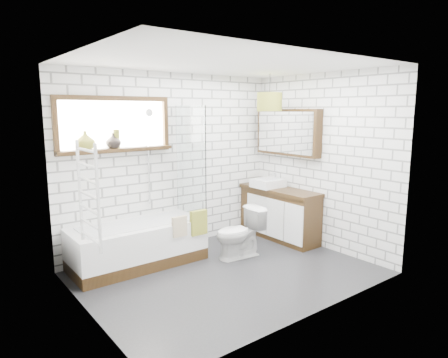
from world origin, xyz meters
TOP-DOWN VIEW (x-y plane):
  - floor at (0.00, 0.00)m, footprint 3.40×2.60m
  - ceiling at (0.00, 0.00)m, footprint 3.40×2.60m
  - wall_back at (0.00, 1.30)m, footprint 3.40×0.01m
  - wall_front at (0.00, -1.30)m, footprint 3.40×0.01m
  - wall_left at (-1.70, 0.00)m, footprint 0.01×2.60m
  - wall_right at (1.70, 0.00)m, footprint 0.01×2.60m
  - window at (-0.85, 1.26)m, footprint 1.52×0.16m
  - towel_radiator at (-1.66, 0.00)m, footprint 0.06×0.52m
  - mirror_cabinet at (1.62, 0.60)m, footprint 0.16×1.20m
  - shower_riser at (-0.40, 1.26)m, footprint 0.02×0.02m
  - bathtub at (-0.75, 0.93)m, footprint 1.69×0.75m
  - shower_screen at (0.07, 0.93)m, footprint 0.02×0.72m
  - towel_green at (-0.06, 0.55)m, footprint 0.24×0.07m
  - towel_beige at (-0.35, 0.55)m, footprint 0.20×0.05m
  - vanity at (1.48, 0.60)m, footprint 0.45×1.38m
  - basin at (1.42, 0.80)m, footprint 0.44×0.39m
  - tap at (1.58, 0.80)m, footprint 0.04×0.04m
  - toilet at (0.46, 0.34)m, footprint 0.45×0.70m
  - vase_olive at (-1.25, 1.23)m, footprint 0.23×0.23m
  - vase_dark at (-0.90, 1.23)m, footprint 0.22×0.22m
  - bottle at (-0.85, 1.23)m, footprint 0.10×0.10m
  - pendant at (1.21, 0.58)m, footprint 0.36×0.36m

SIDE VIEW (x-z plane):
  - floor at x=0.00m, z-range -0.01..0.00m
  - bathtub at x=-0.75m, z-range 0.00..0.55m
  - toilet at x=0.46m, z-range 0.00..0.68m
  - vanity at x=1.48m, z-range 0.00..0.79m
  - towel_green at x=-0.06m, z-range 0.36..0.69m
  - towel_beige at x=-0.35m, z-range 0.40..0.66m
  - basin at x=1.42m, z-range 0.79..0.92m
  - tap at x=1.58m, z-range 0.84..1.00m
  - towel_radiator at x=-1.66m, z-range 0.70..1.70m
  - wall_back at x=0.00m, z-range 0.00..2.50m
  - wall_front at x=0.00m, z-range 0.00..2.50m
  - wall_left at x=-1.70m, z-range 0.00..2.50m
  - wall_right at x=1.70m, z-range 0.00..2.50m
  - shower_screen at x=0.07m, z-range 0.55..2.05m
  - shower_riser at x=-0.40m, z-range 0.70..2.00m
  - vase_dark at x=-0.90m, z-range 1.48..1.68m
  - vase_olive at x=-1.25m, z-range 1.48..1.72m
  - bottle at x=-0.85m, z-range 1.48..1.72m
  - mirror_cabinet at x=1.62m, z-range 1.30..2.00m
  - window at x=-0.85m, z-range 1.46..2.14m
  - pendant at x=1.21m, z-range 1.97..2.23m
  - ceiling at x=0.00m, z-range 2.50..2.51m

